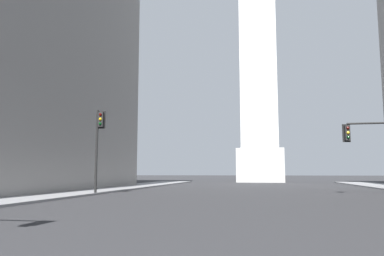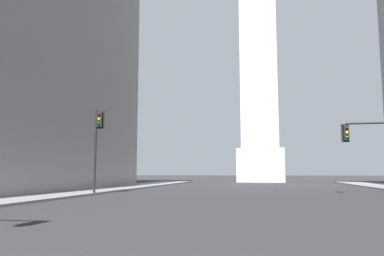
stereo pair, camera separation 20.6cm
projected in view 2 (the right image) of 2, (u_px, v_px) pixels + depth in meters
sidewalk_left at (48, 195)px, 25.27m from camera, size 5.00×77.04×0.15m
traffic_light_mid_left at (97, 139)px, 27.55m from camera, size 0.76×0.52×6.21m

